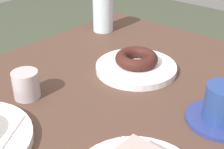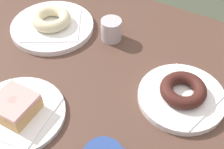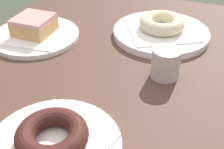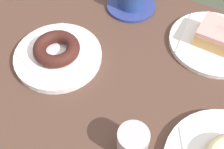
{
  "view_description": "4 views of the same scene",
  "coord_description": "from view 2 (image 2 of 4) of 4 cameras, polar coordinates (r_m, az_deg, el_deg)",
  "views": [
    {
      "loc": [
        0.39,
        0.4,
        1.09
      ],
      "look_at": [
        -0.06,
        0.01,
        0.76
      ],
      "focal_mm": 51.25,
      "sensor_mm": 36.0,
      "label": 1
    },
    {
      "loc": [
        -0.26,
        0.46,
        1.28
      ],
      "look_at": [
        -0.02,
        0.03,
        0.76
      ],
      "focal_mm": 50.55,
      "sensor_mm": 36.0,
      "label": 2
    },
    {
      "loc": [
        -0.42,
        -0.19,
        1.06
      ],
      "look_at": [
        0.01,
        -0.03,
        0.74
      ],
      "focal_mm": 47.91,
      "sensor_mm": 36.0,
      "label": 3
    },
    {
      "loc": [
        0.14,
        -0.3,
        1.21
      ],
      "look_at": [
        -0.03,
        -0.01,
        0.75
      ],
      "focal_mm": 44.56,
      "sensor_mm": 36.0,
      "label": 4
    }
  ],
  "objects": [
    {
      "name": "donut_glazed_square",
      "position": [
        0.7,
        -17.19,
        -5.41
      ],
      "size": [
        0.08,
        0.08,
        0.04
      ],
      "color": "tan",
      "rests_on": "napkin_glazed_square"
    },
    {
      "name": "sugar_jar",
      "position": [
        0.85,
        -0.13,
        8.1
      ],
      "size": [
        0.06,
        0.06,
        0.06
      ],
      "primitive_type": "cylinder",
      "color": "#B8ABB0",
      "rests_on": "table"
    },
    {
      "name": "plate_glazed_square",
      "position": [
        0.72,
        -16.69,
        -6.83
      ],
      "size": [
        0.21,
        0.21,
        0.01
      ],
      "primitive_type": "cylinder",
      "color": "white",
      "rests_on": "table"
    },
    {
      "name": "table",
      "position": [
        0.83,
        0.22,
        -3.58
      ],
      "size": [
        0.99,
        0.68,
        0.72
      ],
      "color": "#4D3429",
      "rests_on": "ground_plane"
    },
    {
      "name": "napkin_glazed_square",
      "position": [
        0.71,
        -16.81,
        -6.49
      ],
      "size": [
        0.16,
        0.16,
        0.0
      ],
      "primitive_type": "cube",
      "rotation": [
        0.0,
        0.0,
        0.11
      ],
      "color": "white",
      "rests_on": "plate_glazed_square"
    },
    {
      "name": "plate_chocolate_ring",
      "position": [
        0.73,
        12.44,
        -4.01
      ],
      "size": [
        0.2,
        0.2,
        0.02
      ],
      "primitive_type": "cylinder",
      "color": "white",
      "rests_on": "table"
    },
    {
      "name": "napkin_sugar_ring",
      "position": [
        0.91,
        -10.8,
        8.99
      ],
      "size": [
        0.21,
        0.21,
        0.0
      ],
      "primitive_type": "cube",
      "rotation": [
        0.0,
        0.0,
        0.53
      ],
      "color": "white",
      "rests_on": "plate_sugar_ring"
    },
    {
      "name": "donut_sugar_ring",
      "position": [
        0.9,
        -10.96,
        9.85
      ],
      "size": [
        0.11,
        0.11,
        0.03
      ],
      "primitive_type": "torus",
      "color": "beige",
      "rests_on": "napkin_sugar_ring"
    },
    {
      "name": "donut_chocolate_ring",
      "position": [
        0.71,
        12.76,
        -2.72
      ],
      "size": [
        0.1,
        0.1,
        0.03
      ],
      "primitive_type": "torus",
      "color": "#3D1B16",
      "rests_on": "napkin_chocolate_ring"
    },
    {
      "name": "plate_sugar_ring",
      "position": [
        0.91,
        -10.72,
        8.53
      ],
      "size": [
        0.23,
        0.23,
        0.02
      ],
      "primitive_type": "cylinder",
      "color": "white",
      "rests_on": "table"
    },
    {
      "name": "napkin_chocolate_ring",
      "position": [
        0.72,
        12.55,
        -3.54
      ],
      "size": [
        0.17,
        0.17,
        0.0
      ],
      "primitive_type": "cube",
      "rotation": [
        0.0,
        0.0,
        -0.27
      ],
      "color": "white",
      "rests_on": "plate_chocolate_ring"
    }
  ]
}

